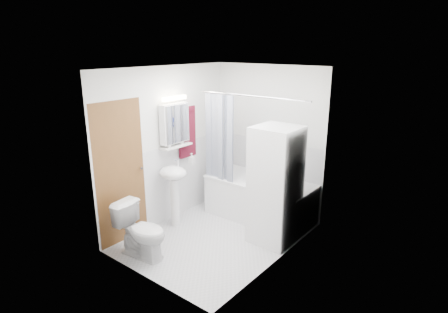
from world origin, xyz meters
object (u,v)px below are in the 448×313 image
Objects in this scene: bathtub at (260,197)px; washer_dryer at (275,185)px; toilet at (142,231)px; sink at (174,182)px.

washer_dryer reaches higher than bathtub.
washer_dryer is (0.55, -0.48, 0.47)m from bathtub.
toilet reaches higher than bathtub.
sink is 0.63× the size of washer_dryer.
sink is at bearing -158.84° from washer_dryer.
bathtub is 1.40m from sink.
washer_dryer reaches higher than sink.
toilet is at bearing -71.10° from sink.
toilet is (-1.13, -1.44, -0.47)m from washer_dryer.
bathtub is at bearing -23.94° from toilet.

